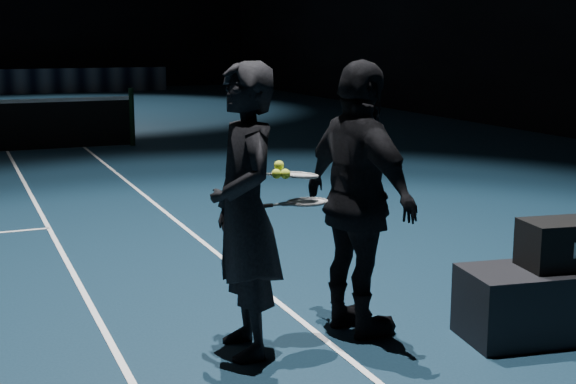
% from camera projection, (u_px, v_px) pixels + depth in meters
% --- Properties ---
extents(net_post_right, '(0.10, 0.10, 1.10)m').
position_uv_depth(net_post_right, '(132.00, 117.00, 15.33)').
color(net_post_right, black).
rests_on(net_post_right, floor).
extents(player_bench, '(1.72, 0.80, 0.50)m').
position_uv_depth(player_bench, '(576.00, 299.00, 5.64)').
color(player_bench, black).
rests_on(player_bench, floor).
extents(player_a, '(0.50, 0.73, 1.92)m').
position_uv_depth(player_a, '(245.00, 211.00, 5.18)').
color(player_a, black).
rests_on(player_a, floor).
extents(player_b, '(0.66, 1.19, 1.92)m').
position_uv_depth(player_b, '(359.00, 200.00, 5.52)').
color(player_b, black).
rests_on(player_b, floor).
extents(racket_lower, '(0.69, 0.24, 0.03)m').
position_uv_depth(racket_lower, '(307.00, 202.00, 5.36)').
color(racket_lower, black).
rests_on(racket_lower, player_a).
extents(racket_upper, '(0.70, 0.29, 0.10)m').
position_uv_depth(racket_upper, '(298.00, 175.00, 5.34)').
color(racket_upper, black).
rests_on(racket_upper, player_b).
extents(tennis_balls, '(0.12, 0.10, 0.12)m').
position_uv_depth(tennis_balls, '(280.00, 171.00, 5.24)').
color(tennis_balls, yellow).
rests_on(tennis_balls, racket_upper).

